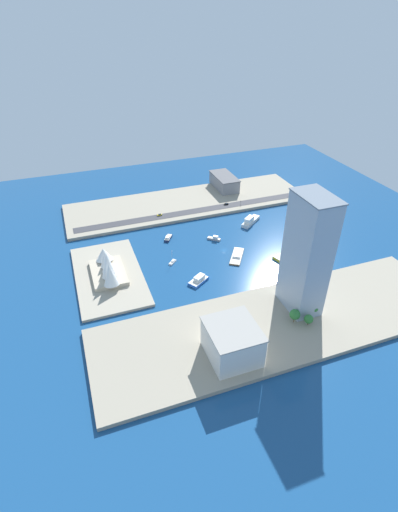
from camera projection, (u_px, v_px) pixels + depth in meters
ground_plane at (224, 250)px, 318.85m from camera, size 440.00×440.00×0.00m
quay_west at (281, 322)px, 245.49m from camera, size 70.00×240.00×2.74m
quay_east at (188, 203)px, 390.70m from camera, size 70.00×240.00×2.74m
peninsula_point at (109, 275)px, 288.16m from camera, size 89.78×47.99×2.00m
road_strip at (195, 211)px, 372.01m from camera, size 10.37×228.00×0.15m
barge_flat_brown at (237, 255)px, 310.71m from camera, size 25.52×20.81×2.70m
ferry_green_doubledeck at (311, 220)px, 357.63m from camera, size 24.03×12.92×5.39m
ferry_yellow_fast at (290, 262)px, 300.04m from camera, size 28.54×16.59×6.02m
catamaran_blue at (199, 280)px, 282.26m from camera, size 15.08×17.37×4.69m
sailboat_small_white at (172, 262)px, 303.00m from camera, size 7.26×7.43×11.78m
yacht_sleek_gray at (214, 238)px, 331.90m from camera, size 10.11×10.98×3.98m
ferry_white_commuter at (250, 221)px, 356.08m from camera, size 20.23×24.41×7.31m
patrol_launch_navy at (168, 238)px, 332.96m from camera, size 12.16×9.66×3.38m
hotel_broad_white at (232, 342)px, 215.73m from camera, size 30.48×28.00×20.64m
warehouse_low_gray at (224, 182)px, 414.56m from camera, size 40.23×20.03×13.68m
tower_tall_glass at (307, 255)px, 235.73m from camera, size 29.70×18.90×79.20m
taxi_yellow_cab at (160, 215)px, 363.57m from camera, size 1.96×4.55×1.48m
suv_black at (226, 204)px, 382.99m from camera, size 2.15×4.69×1.54m
traffic_light_waterfront at (241, 203)px, 377.24m from camera, size 0.36×0.36×6.50m
opera_landmark at (107, 266)px, 282.53m from camera, size 47.11×24.20×22.43m
park_tree_cluster at (303, 315)px, 241.03m from camera, size 11.84×21.11×9.79m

